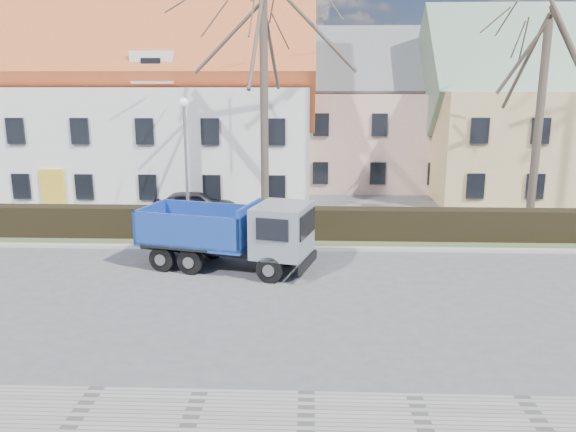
{
  "coord_description": "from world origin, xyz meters",
  "views": [
    {
      "loc": [
        0.02,
        -16.62,
        6.33
      ],
      "look_at": [
        -0.76,
        3.57,
        1.6
      ],
      "focal_mm": 35.0,
      "sensor_mm": 36.0,
      "label": 1
    }
  ],
  "objects_px": {
    "streetlight": "(186,166)",
    "dump_truck": "(220,233)",
    "parked_car_a": "(195,204)",
    "cart_frame": "(190,239)"
  },
  "relations": [
    {
      "from": "streetlight",
      "to": "parked_car_a",
      "type": "relative_size",
      "value": 1.47
    },
    {
      "from": "dump_truck",
      "to": "parked_car_a",
      "type": "height_order",
      "value": "dump_truck"
    },
    {
      "from": "streetlight",
      "to": "parked_car_a",
      "type": "bearing_deg",
      "value": 95.52
    },
    {
      "from": "dump_truck",
      "to": "parked_car_a",
      "type": "xyz_separation_m",
      "value": [
        -2.42,
        7.5,
        -0.57
      ]
    },
    {
      "from": "streetlight",
      "to": "parked_car_a",
      "type": "xyz_separation_m",
      "value": [
        -0.27,
        2.76,
        -2.26
      ]
    },
    {
      "from": "dump_truck",
      "to": "parked_car_a",
      "type": "relative_size",
      "value": 1.56
    },
    {
      "from": "cart_frame",
      "to": "parked_car_a",
      "type": "xyz_separation_m",
      "value": [
        -0.76,
        4.96,
        0.37
      ]
    },
    {
      "from": "dump_truck",
      "to": "streetlight",
      "type": "bearing_deg",
      "value": 129.23
    },
    {
      "from": "dump_truck",
      "to": "streetlight",
      "type": "relative_size",
      "value": 1.07
    },
    {
      "from": "streetlight",
      "to": "dump_truck",
      "type": "bearing_deg",
      "value": -65.53
    }
  ]
}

